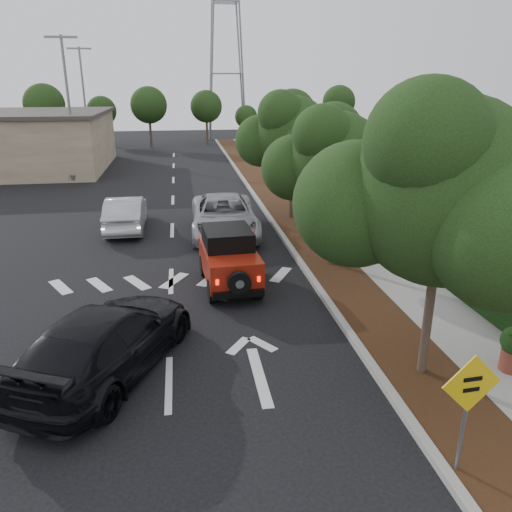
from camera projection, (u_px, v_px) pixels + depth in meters
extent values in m
plane|color=black|center=(169.00, 384.00, 10.88)|extent=(120.00, 120.00, 0.00)
cube|color=#9E9B93|center=(274.00, 224.00, 22.70)|extent=(0.20, 70.00, 0.15)
cube|color=black|center=(296.00, 224.00, 22.85)|extent=(1.80, 70.00, 0.12)
cube|color=gray|center=(336.00, 222.00, 23.12)|extent=(2.00, 70.00, 0.12)
cube|color=black|center=(365.00, 214.00, 23.20)|extent=(0.80, 70.00, 0.80)
cylinder|color=black|center=(204.00, 265.00, 16.84)|extent=(0.29, 0.72, 0.71)
cylinder|color=black|center=(244.00, 262.00, 17.11)|extent=(0.29, 0.72, 0.71)
cylinder|color=black|center=(212.00, 291.00, 14.79)|extent=(0.29, 0.72, 0.71)
cylinder|color=black|center=(258.00, 287.00, 15.06)|extent=(0.29, 0.72, 0.71)
cube|color=maroon|center=(229.00, 261.00, 15.79)|extent=(1.78, 3.36, 0.88)
cube|color=black|center=(227.00, 237.00, 15.80)|extent=(1.56, 1.88, 0.57)
cube|color=maroon|center=(223.00, 251.00, 16.96)|extent=(1.45, 0.99, 0.72)
cube|color=black|center=(239.00, 294.00, 14.35)|extent=(1.52, 0.25, 0.19)
cylinder|color=black|center=(239.00, 283.00, 14.10)|extent=(0.68, 0.23, 0.67)
cube|color=#FF190C|center=(217.00, 282.00, 14.15)|extent=(0.09, 0.04, 0.16)
cube|color=#FF190C|center=(259.00, 279.00, 14.38)|extent=(0.09, 0.04, 0.16)
imported|color=#A3A4AA|center=(224.00, 216.00, 21.17)|extent=(2.91, 5.98, 1.64)
imported|color=black|center=(107.00, 341.00, 11.09)|extent=(4.25, 5.82, 1.57)
imported|color=#AFB2B7|center=(126.00, 213.00, 21.97)|extent=(1.58, 4.50, 1.48)
imported|color=#ABAFB3|center=(50.00, 168.00, 33.17)|extent=(5.03, 3.25, 1.59)
cylinder|color=slate|center=(464.00, 419.00, 8.01)|extent=(0.07, 0.07, 2.00)
cube|color=#E5BA0C|center=(472.00, 384.00, 7.76)|extent=(1.02, 0.09, 1.02)
cube|color=black|center=(473.00, 379.00, 7.71)|extent=(0.32, 0.03, 0.07)
cube|color=black|center=(471.00, 390.00, 7.78)|extent=(0.29, 0.03, 0.07)
cylinder|color=brown|center=(512.00, 360.00, 11.11)|extent=(0.51, 0.51, 0.51)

